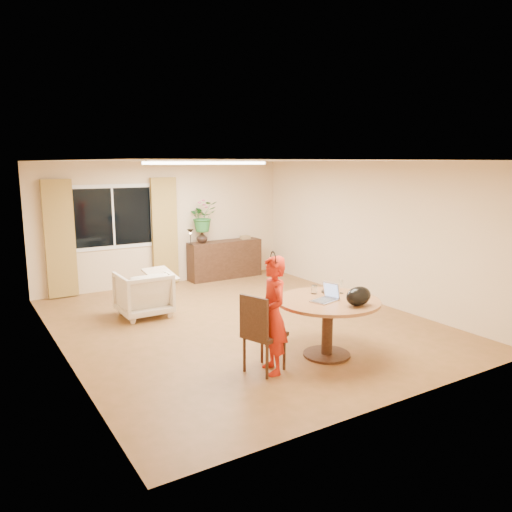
{
  "coord_description": "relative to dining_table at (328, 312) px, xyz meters",
  "views": [
    {
      "loc": [
        -3.89,
        -6.74,
        2.57
      ],
      "look_at": [
        0.15,
        -0.2,
        1.13
      ],
      "focal_mm": 35.0,
      "sensor_mm": 36.0,
      "label": 1
    }
  ],
  "objects": [
    {
      "name": "throw",
      "position": [
        -1.21,
        2.94,
        0.17
      ],
      "size": [
        0.53,
        0.61,
        0.03
      ],
      "primitive_type": null,
      "rotation": [
        0.0,
        0.0,
        0.15
      ],
      "color": "beige",
      "rests_on": "armchair"
    },
    {
      "name": "dining_table",
      "position": [
        0.0,
        0.0,
        0.0
      ],
      "size": [
        1.38,
        1.38,
        0.79
      ],
      "color": "brown",
      "rests_on": "floor"
    },
    {
      "name": "floor",
      "position": [
        -0.28,
        1.81,
        -0.62
      ],
      "size": [
        6.5,
        6.5,
        0.0
      ],
      "primitive_type": "plane",
      "color": "brown",
      "rests_on": "ground"
    },
    {
      "name": "window",
      "position": [
        -1.38,
        5.04,
        0.88
      ],
      "size": [
        1.7,
        0.03,
        1.3
      ],
      "color": "white",
      "rests_on": "wall_back"
    },
    {
      "name": "pot_lid",
      "position": [
        0.25,
        0.28,
        0.19
      ],
      "size": [
        0.28,
        0.28,
        0.04
      ],
      "primitive_type": null,
      "rotation": [
        0.0,
        0.0,
        0.28
      ],
      "color": "white",
      "rests_on": "dining_table"
    },
    {
      "name": "handbag",
      "position": [
        0.14,
        -0.43,
        0.29
      ],
      "size": [
        0.38,
        0.22,
        0.25
      ],
      "primitive_type": null,
      "rotation": [
        0.0,
        0.0,
        0.02
      ],
      "color": "black",
      "rests_on": "dining_table"
    },
    {
      "name": "armchair",
      "position": [
        -1.49,
        3.04,
        -0.23
      ],
      "size": [
        0.83,
        0.85,
        0.77
      ],
      "primitive_type": "imported",
      "rotation": [
        0.0,
        0.0,
        3.15
      ],
      "color": "#C2B999",
      "rests_on": "floor"
    },
    {
      "name": "ceiling_panel",
      "position": [
        -0.28,
        3.01,
        1.95
      ],
      "size": [
        2.2,
        0.35,
        0.05
      ],
      "primitive_type": "cube",
      "color": "white",
      "rests_on": "ceiling"
    },
    {
      "name": "vase",
      "position": [
        0.46,
        4.82,
        0.35
      ],
      "size": [
        0.3,
        0.3,
        0.25
      ],
      "primitive_type": "imported",
      "rotation": [
        0.0,
        0.0,
        -0.32
      ],
      "color": "black",
      "rests_on": "sideboard"
    },
    {
      "name": "wine_glass",
      "position": [
        0.36,
        0.16,
        0.26
      ],
      "size": [
        0.09,
        0.09,
        0.19
      ],
      "primitive_type": null,
      "rotation": [
        0.0,
        0.0,
        -0.34
      ],
      "color": "white",
      "rests_on": "dining_table"
    },
    {
      "name": "book_stack",
      "position": [
        1.56,
        4.82,
        0.27
      ],
      "size": [
        0.25,
        0.21,
        0.09
      ],
      "primitive_type": null,
      "rotation": [
        0.0,
        0.0,
        -0.28
      ],
      "color": "olive",
      "rests_on": "sideboard"
    },
    {
      "name": "dining_chair",
      "position": [
        -0.98,
        0.03,
        -0.12
      ],
      "size": [
        0.6,
        0.58,
        1.0
      ],
      "primitive_type": null,
      "rotation": [
        0.0,
        0.0,
        0.34
      ],
      "color": "black",
      "rests_on": "floor"
    },
    {
      "name": "wall_right",
      "position": [
        2.47,
        1.81,
        0.68
      ],
      "size": [
        0.0,
        6.5,
        6.5
      ],
      "primitive_type": "plane",
      "rotation": [
        1.57,
        0.0,
        -1.57
      ],
      "color": "#D3B689",
      "rests_on": "floor"
    },
    {
      "name": "curtain_right",
      "position": [
        -0.33,
        4.96,
        0.53
      ],
      "size": [
        0.55,
        0.08,
        2.25
      ],
      "primitive_type": "cube",
      "color": "olive",
      "rests_on": "wall_back"
    },
    {
      "name": "wall_left",
      "position": [
        -3.03,
        1.81,
        0.68
      ],
      "size": [
        0.0,
        6.5,
        6.5
      ],
      "primitive_type": "plane",
      "rotation": [
        1.57,
        0.0,
        1.57
      ],
      "color": "#D3B689",
      "rests_on": "floor"
    },
    {
      "name": "tumbler",
      "position": [
        0.03,
        0.33,
        0.23
      ],
      "size": [
        0.11,
        0.11,
        0.12
      ],
      "primitive_type": null,
      "rotation": [
        0.0,
        0.0,
        -0.33
      ],
      "color": "white",
      "rests_on": "dining_table"
    },
    {
      "name": "sideboard",
      "position": [
        1.02,
        4.82,
        -0.19
      ],
      "size": [
        1.69,
        0.41,
        0.85
      ],
      "primitive_type": "cube",
      "color": "black",
      "rests_on": "floor"
    },
    {
      "name": "wall_back",
      "position": [
        -0.28,
        5.06,
        0.68
      ],
      "size": [
        5.5,
        0.0,
        5.5
      ],
      "primitive_type": "plane",
      "rotation": [
        1.57,
        0.0,
        0.0
      ],
      "color": "#D3B689",
      "rests_on": "floor"
    },
    {
      "name": "curtain_left",
      "position": [
        -2.43,
        4.96,
        0.53
      ],
      "size": [
        0.55,
        0.08,
        2.25
      ],
      "primitive_type": "cube",
      "color": "olive",
      "rests_on": "wall_back"
    },
    {
      "name": "desk_lamp",
      "position": [
        0.17,
        4.77,
        0.4
      ],
      "size": [
        0.17,
        0.17,
        0.35
      ],
      "primitive_type": null,
      "rotation": [
        0.0,
        0.0,
        -0.2
      ],
      "color": "black",
      "rests_on": "sideboard"
    },
    {
      "name": "child",
      "position": [
        -0.91,
        -0.05,
        0.12
      ],
      "size": [
        0.6,
        0.47,
        1.47
      ],
      "primitive_type": "imported",
      "rotation": [
        0.0,
        0.0,
        -1.8
      ],
      "color": "red",
      "rests_on": "floor"
    },
    {
      "name": "ceiling",
      "position": [
        -0.28,
        1.81,
        1.98
      ],
      "size": [
        6.5,
        6.5,
        0.0
      ],
      "primitive_type": "plane",
      "rotation": [
        3.14,
        0.0,
        0.0
      ],
      "color": "white",
      "rests_on": "wall_back"
    },
    {
      "name": "bouquet",
      "position": [
        0.5,
        4.82,
        0.81
      ],
      "size": [
        0.66,
        0.6,
        0.66
      ],
      "primitive_type": "imported",
      "rotation": [
        0.0,
        0.0,
        0.15
      ],
      "color": "#265D23",
      "rests_on": "vase"
    },
    {
      "name": "laptop",
      "position": [
        -0.1,
        -0.03,
        0.29
      ],
      "size": [
        0.41,
        0.33,
        0.24
      ],
      "primitive_type": null,
      "rotation": [
        0.0,
        0.0,
        0.27
      ],
      "color": "#B7B7BC",
      "rests_on": "dining_table"
    }
  ]
}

